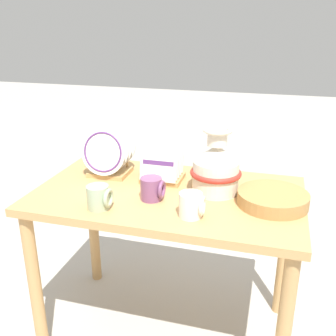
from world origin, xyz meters
The scene contains 9 objects.
ground_plane centered at (0.00, 0.00, 0.00)m, with size 14.00×14.00×0.00m, color #B2ADA3.
display_table centered at (0.00, 0.00, 0.64)m, with size 1.15×0.67×0.75m.
ceramic_vase centered at (0.20, 0.06, 0.87)m, with size 0.22×0.22×0.28m.
dish_rack_round_plates centered at (-0.33, 0.11, 0.85)m, with size 0.22×0.19×0.24m.
dish_rack_square_plates centered at (-0.06, 0.12, 0.82)m, with size 0.18×0.18×0.19m.
wicker_charger_stack centered at (0.44, -0.01, 0.78)m, with size 0.28×0.28×0.05m.
mug_plum_glaze centered at (-0.04, -0.09, 0.80)m, with size 0.10×0.09×0.10m.
mug_sage_glaze centered at (-0.22, -0.23, 0.80)m, with size 0.10×0.09×0.10m.
mug_cream_glaze centered at (0.15, -0.20, 0.80)m, with size 0.10×0.09×0.10m.
Camera 1 is at (0.43, -1.50, 1.45)m, focal length 42.00 mm.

